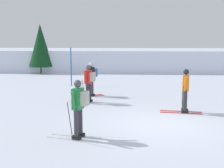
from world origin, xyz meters
TOP-DOWN VIEW (x-y plane):
  - ground_plane at (0.00, 0.00)m, footprint 120.00×120.00m
  - far_snow_ridge at (0.00, 19.91)m, footprint 80.00×9.41m
  - skier_black at (-2.92, 5.20)m, footprint 1.59×1.07m
  - skier_red at (-2.83, 3.50)m, footprint 1.64×0.98m
  - skier_orange at (1.15, 1.87)m, footprint 1.63×1.00m
  - skier_green at (-2.45, -1.50)m, footprint 1.64×0.98m
  - trail_marker_pole at (-4.58, 8.49)m, footprint 0.07×0.07m
  - conifer_far_right at (-8.45, 15.30)m, footprint 1.98×1.98m

SIDE VIEW (x-z plane):
  - ground_plane at x=0.00m, z-range 0.00..0.00m
  - skier_orange at x=1.15m, z-range 0.06..1.77m
  - far_snow_ridge at x=0.00m, z-range 0.00..1.87m
  - skier_red at x=-2.83m, z-range 0.10..1.81m
  - skier_black at x=-2.92m, z-range 0.10..1.81m
  - skier_green at x=-2.45m, z-range 0.10..1.81m
  - trail_marker_pole at x=-4.58m, z-range 0.00..2.36m
  - conifer_far_right at x=-8.45m, z-range 0.29..4.41m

